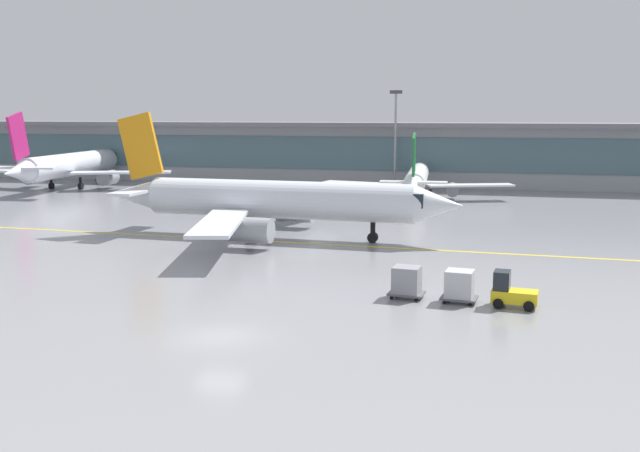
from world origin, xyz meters
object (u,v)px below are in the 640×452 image
(gate_airplane_1, at_px, (417,178))
(taxiing_regional_jet, at_px, (275,201))
(gate_airplane_0, at_px, (70,165))
(cargo_dolly_trailing, at_px, (407,281))
(cargo_dolly_lead, at_px, (459,285))
(apron_light_mast_1, at_px, (395,135))
(baggage_tug, at_px, (511,292))

(gate_airplane_1, bearing_deg, taxiing_regional_jet, 160.63)
(gate_airplane_0, relative_size, cargo_dolly_trailing, 15.16)
(gate_airplane_0, xyz_separation_m, cargo_dolly_lead, (59.98, -53.04, -2.32))
(cargo_dolly_trailing, height_order, apron_light_mast_1, apron_light_mast_1)
(taxiing_regional_jet, relative_size, cargo_dolly_trailing, 15.08)
(gate_airplane_1, relative_size, taxiing_regional_jet, 0.79)
(gate_airplane_1, height_order, baggage_tug, gate_airplane_1)
(gate_airplane_1, relative_size, cargo_dolly_trailing, 11.89)
(apron_light_mast_1, bearing_deg, gate_airplane_0, -167.25)
(gate_airplane_0, xyz_separation_m, apron_light_mast_1, (46.88, 10.61, 4.46))
(gate_airplane_1, bearing_deg, gate_airplane_0, 84.50)
(taxiing_regional_jet, bearing_deg, gate_airplane_1, 77.23)
(cargo_dolly_lead, height_order, apron_light_mast_1, apron_light_mast_1)
(cargo_dolly_trailing, bearing_deg, gate_airplane_1, 101.46)
(apron_light_mast_1, bearing_deg, cargo_dolly_lead, -78.37)
(taxiing_regional_jet, relative_size, baggage_tug, 12.43)
(baggage_tug, xyz_separation_m, cargo_dolly_lead, (-2.96, 0.29, 0.16))
(cargo_dolly_lead, relative_size, cargo_dolly_trailing, 1.00)
(cargo_dolly_trailing, bearing_deg, taxiing_regional_jet, 132.86)
(gate_airplane_0, xyz_separation_m, baggage_tug, (62.94, -53.33, -2.48))
(taxiing_regional_jet, height_order, cargo_dolly_trailing, taxiing_regional_jet)
(gate_airplane_1, relative_size, baggage_tug, 9.80)
(gate_airplane_1, height_order, apron_light_mast_1, apron_light_mast_1)
(gate_airplane_0, distance_m, taxiing_regional_jet, 54.52)
(baggage_tug, bearing_deg, gate_airplane_0, 145.27)
(gate_airplane_0, height_order, cargo_dolly_lead, gate_airplane_0)
(cargo_dolly_trailing, bearing_deg, apron_light_mast_1, 104.45)
(cargo_dolly_trailing, xyz_separation_m, apron_light_mast_1, (-9.92, 63.35, 6.78))
(baggage_tug, height_order, cargo_dolly_trailing, baggage_tug)
(gate_airplane_1, xyz_separation_m, taxiing_regional_jet, (-8.88, -33.00, 0.72))
(cargo_dolly_trailing, distance_m, apron_light_mast_1, 64.48)
(gate_airplane_0, height_order, taxiing_regional_jet, gate_airplane_0)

